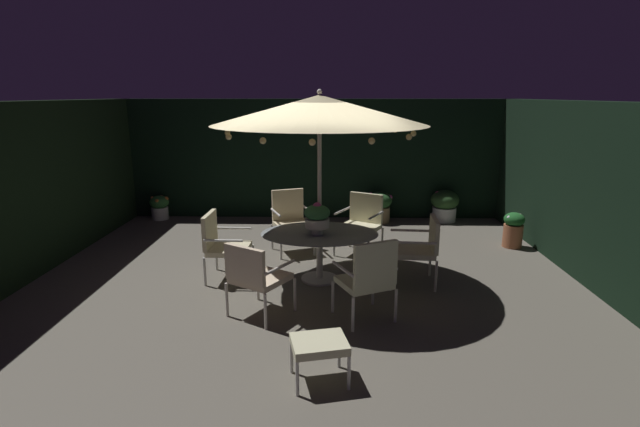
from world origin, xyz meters
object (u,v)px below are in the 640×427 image
at_px(patio_dining_table, 320,240).
at_px(patio_chair_northeast, 222,242).
at_px(patio_chair_southeast, 369,276).
at_px(potted_plant_back_right, 445,205).
at_px(centerpiece_planter, 317,216).
at_px(potted_plant_back_left, 379,206).
at_px(patio_chair_south, 420,245).
at_px(potted_plant_right_far, 160,207).
at_px(patio_chair_east, 255,274).
at_px(ottoman_footrest, 319,346).
at_px(patio_chair_north, 291,217).
at_px(potted_plant_left_near, 513,229).
at_px(patio_umbrella, 320,110).
at_px(patio_chair_southwest, 362,220).

bearing_deg(patio_dining_table, patio_chair_northeast, 178.63).
xyz_separation_m(patio_dining_table, patio_chair_southeast, (0.60, -1.27, -0.03)).
height_order(patio_chair_southeast, potted_plant_back_right, patio_chair_southeast).
bearing_deg(centerpiece_planter, potted_plant_back_left, 70.14).
height_order(patio_chair_south, potted_plant_back_right, patio_chair_south).
xyz_separation_m(potted_plant_back_left, potted_plant_right_far, (-4.67, 0.10, -0.07)).
relative_size(patio_chair_east, patio_chair_southeast, 0.92).
relative_size(ottoman_footrest, potted_plant_back_left, 0.90).
xyz_separation_m(centerpiece_planter, patio_chair_north, (-0.49, 1.40, -0.38)).
distance_m(patio_chair_north, potted_plant_left_near, 3.88).
bearing_deg(patio_chair_north, patio_umbrella, -68.16).
height_order(patio_chair_northeast, potted_plant_right_far, patio_chair_northeast).
xyz_separation_m(patio_chair_south, patio_chair_southwest, (-0.73, 1.33, 0.01)).
xyz_separation_m(patio_chair_southeast, patio_chair_south, (0.80, 1.18, -0.01)).
bearing_deg(patio_chair_northeast, potted_plant_back_right, 39.90).
height_order(patio_chair_east, potted_plant_back_right, patio_chair_east).
distance_m(patio_dining_table, potted_plant_left_near, 3.71).
relative_size(centerpiece_planter, patio_chair_southwest, 0.46).
distance_m(patio_chair_east, ottoman_footrest, 1.53).
height_order(potted_plant_back_left, potted_plant_right_far, potted_plant_back_left).
relative_size(patio_chair_east, patio_chair_southwest, 0.94).
relative_size(patio_chair_northeast, potted_plant_back_right, 1.47).
bearing_deg(patio_umbrella, potted_plant_right_far, 136.57).
bearing_deg(patio_chair_southeast, potted_plant_back_right, 67.18).
distance_m(patio_chair_southeast, potted_plant_right_far, 6.16).
distance_m(patio_dining_table, patio_chair_east, 1.40).
xyz_separation_m(patio_chair_northeast, patio_chair_southwest, (2.08, 1.20, 0.01)).
height_order(patio_chair_northeast, potted_plant_back_right, patio_chair_northeast).
bearing_deg(potted_plant_left_near, potted_plant_right_far, 165.91).
relative_size(patio_chair_north, patio_chair_southeast, 1.02).
height_order(patio_chair_northeast, patio_chair_southeast, patio_chair_southeast).
relative_size(patio_dining_table, patio_chair_south, 1.74).
height_order(patio_chair_southeast, ottoman_footrest, patio_chair_southeast).
relative_size(centerpiece_planter, patio_chair_northeast, 0.47).
distance_m(patio_chair_north, patio_chair_northeast, 1.55).
relative_size(patio_umbrella, patio_chair_south, 3.04).
height_order(patio_chair_north, patio_chair_southeast, patio_chair_north).
relative_size(patio_dining_table, patio_chair_north, 1.60).
relative_size(patio_umbrella, patio_chair_north, 2.80).
relative_size(patio_chair_northeast, ottoman_footrest, 1.67).
height_order(patio_chair_north, potted_plant_right_far, patio_chair_north).
xyz_separation_m(patio_dining_table, potted_plant_back_right, (2.54, 3.33, -0.24)).
relative_size(patio_chair_east, patio_chair_south, 0.97).
bearing_deg(potted_plant_back_right, potted_plant_right_far, -179.84).
distance_m(patio_chair_southwest, ottoman_footrest, 3.78).
xyz_separation_m(centerpiece_planter, ottoman_footrest, (0.09, -2.40, -0.60)).
bearing_deg(patio_dining_table, patio_chair_north, 111.84).
distance_m(patio_chair_south, potted_plant_right_far, 5.97).
distance_m(potted_plant_back_right, potted_plant_right_far, 6.04).
bearing_deg(patio_dining_table, patio_chair_east, -121.35).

